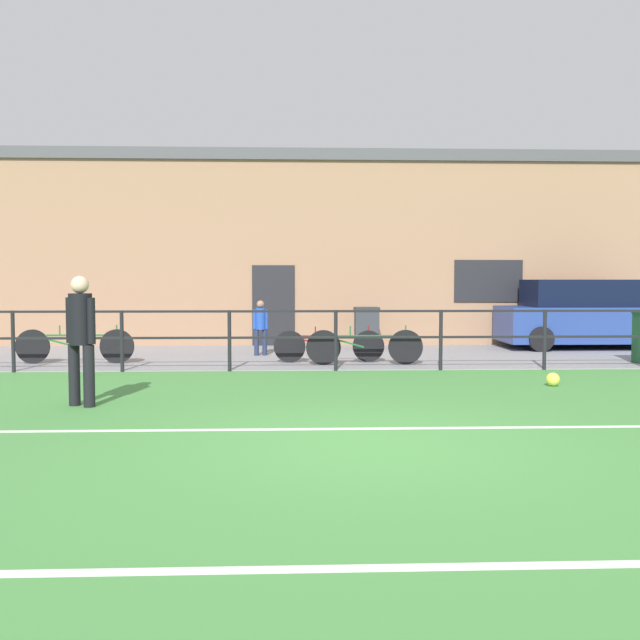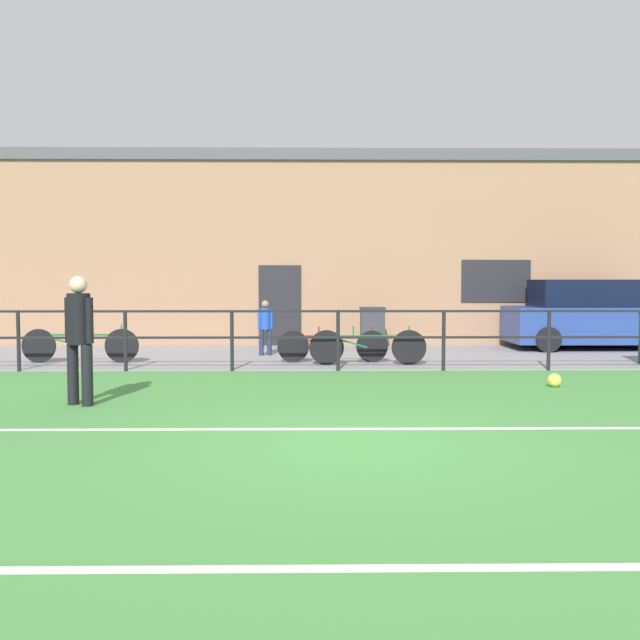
# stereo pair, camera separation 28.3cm
# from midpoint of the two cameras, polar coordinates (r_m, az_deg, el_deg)

# --- Properties ---
(ground) EXTENTS (60.00, 44.00, 0.04)m
(ground) POSITION_cam_midpoint_polar(r_m,az_deg,el_deg) (7.35, 3.06, -10.34)
(ground) COLOR #478C42
(field_line_touchline) EXTENTS (36.00, 0.11, 0.00)m
(field_line_touchline) POSITION_cam_midpoint_polar(r_m,az_deg,el_deg) (8.14, 2.53, -8.85)
(field_line_touchline) COLOR white
(field_line_touchline) RESTS_ON ground
(field_line_hash) EXTENTS (36.00, 0.11, 0.00)m
(field_line_hash) POSITION_cam_midpoint_polar(r_m,az_deg,el_deg) (4.43, 6.94, -19.39)
(field_line_hash) COLOR white
(field_line_hash) RESTS_ON ground
(pavement_strip) EXTENTS (48.00, 5.00, 0.02)m
(pavement_strip) POSITION_cam_midpoint_polar(r_m,az_deg,el_deg) (15.72, 0.22, -2.95)
(pavement_strip) COLOR gray
(pavement_strip) RESTS_ON ground
(perimeter_fence) EXTENTS (36.07, 0.07, 1.15)m
(perimeter_fence) POSITION_cam_midpoint_polar(r_m,az_deg,el_deg) (13.17, 0.68, -0.93)
(perimeter_fence) COLOR black
(perimeter_fence) RESTS_ON ground
(clubhouse_facade) EXTENTS (28.00, 2.56, 5.10)m
(clubhouse_facade) POSITION_cam_midpoint_polar(r_m,az_deg,el_deg) (19.35, -0.24, 5.76)
(clubhouse_facade) COLOR #A37A5B
(clubhouse_facade) RESTS_ON ground
(player_goalkeeper) EXTENTS (0.44, 0.31, 1.77)m
(player_goalkeeper) POSITION_cam_midpoint_polar(r_m,az_deg,el_deg) (10.01, -19.71, -0.96)
(player_goalkeeper) COLOR black
(player_goalkeeper) RESTS_ON ground
(soccer_ball_match) EXTENTS (0.22, 0.22, 0.22)m
(soccer_ball_match) POSITION_cam_midpoint_polar(r_m,az_deg,el_deg) (11.89, 17.82, -4.63)
(soccer_ball_match) COLOR #E5E04C
(soccer_ball_match) RESTS_ON ground
(spectator_child) EXTENTS (0.34, 0.22, 1.24)m
(spectator_child) POSITION_cam_midpoint_polar(r_m,az_deg,el_deg) (15.75, -5.39, -0.35)
(spectator_child) COLOR #232D4C
(spectator_child) RESTS_ON pavement_strip
(parked_car_red) EXTENTS (4.23, 1.81, 1.71)m
(parked_car_red) POSITION_cam_midpoint_polar(r_m,az_deg,el_deg) (18.54, 20.35, 0.31)
(parked_car_red) COLOR #28428E
(parked_car_red) RESTS_ON pavement_strip
(bicycle_parked_1) EXTENTS (2.35, 0.04, 0.79)m
(bicycle_parked_1) POSITION_cam_midpoint_polar(r_m,az_deg,el_deg) (14.01, 3.06, -2.18)
(bicycle_parked_1) COLOR black
(bicycle_parked_1) RESTS_ON pavement_strip
(bicycle_parked_2) EXTENTS (2.39, 0.04, 0.78)m
(bicycle_parked_2) POSITION_cam_midpoint_polar(r_m,az_deg,el_deg) (15.09, -19.90, -1.98)
(bicycle_parked_2) COLOR black
(bicycle_parked_2) RESTS_ON pavement_strip
(bicycle_parked_4) EXTENTS (2.28, 0.04, 0.75)m
(bicycle_parked_4) POSITION_cam_midpoint_polar(r_m,az_deg,el_deg) (14.39, 0.16, -2.11)
(bicycle_parked_4) COLOR black
(bicycle_parked_4) RESTS_ON pavement_strip
(trash_bin_0) EXTENTS (0.61, 0.52, 1.03)m
(trash_bin_0) POSITION_cam_midpoint_polar(r_m,az_deg,el_deg) (17.23, 3.35, -0.64)
(trash_bin_0) COLOR #33383D
(trash_bin_0) RESTS_ON pavement_strip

